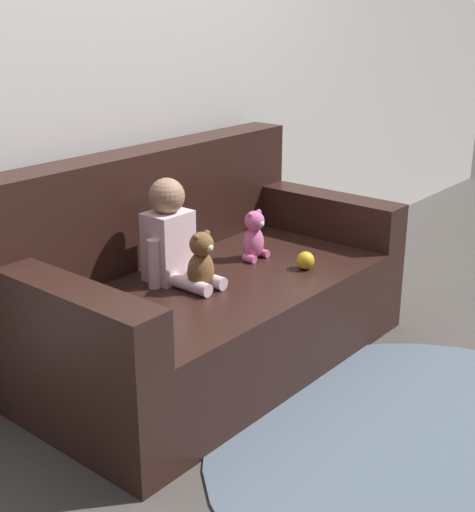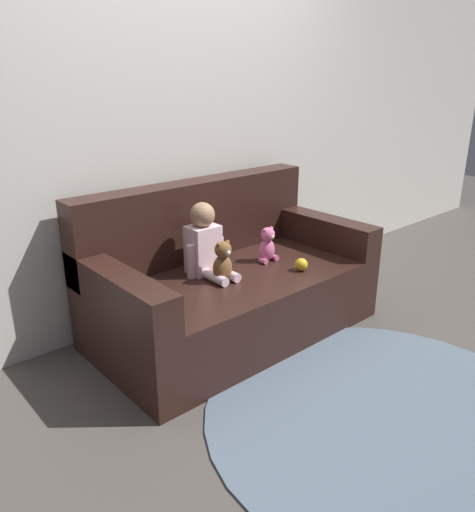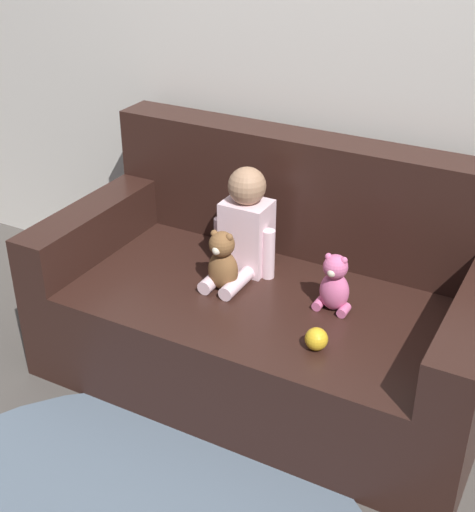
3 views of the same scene
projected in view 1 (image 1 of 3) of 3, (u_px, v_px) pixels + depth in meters
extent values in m
plane|color=#4C4742|center=(214.00, 360.00, 3.10)|extent=(12.00, 12.00, 0.00)
cube|color=silver|center=(115.00, 45.00, 2.98)|extent=(8.00, 0.05, 2.60)
cube|color=black|center=(213.00, 318.00, 3.03)|extent=(1.68, 0.90, 0.40)
cube|color=black|center=(150.00, 204.00, 3.10)|extent=(1.68, 0.18, 0.49)
cube|color=black|center=(61.00, 310.00, 2.38)|extent=(0.16, 0.90, 0.20)
cube|color=black|center=(316.00, 212.00, 3.48)|extent=(0.16, 0.90, 0.20)
cube|color=silver|center=(168.00, 246.00, 2.88)|extent=(0.18, 0.14, 0.29)
sphere|color=#A37A5B|center=(167.00, 196.00, 2.81)|extent=(0.14, 0.14, 0.14)
cylinder|color=silver|center=(191.00, 285.00, 2.78)|extent=(0.05, 0.18, 0.05)
cylinder|color=silver|center=(206.00, 279.00, 2.85)|extent=(0.05, 0.18, 0.05)
cylinder|color=silver|center=(154.00, 264.00, 2.80)|extent=(0.05, 0.05, 0.20)
cylinder|color=silver|center=(190.00, 250.00, 2.95)|extent=(0.05, 0.05, 0.20)
ellipsoid|color=brown|center=(201.00, 271.00, 2.79)|extent=(0.12, 0.10, 0.16)
sphere|color=brown|center=(202.00, 244.00, 2.74)|extent=(0.10, 0.10, 0.10)
sphere|color=brown|center=(196.00, 237.00, 2.71)|extent=(0.03, 0.03, 0.03)
sphere|color=brown|center=(207.00, 233.00, 2.75)|extent=(0.03, 0.03, 0.03)
sphere|color=beige|center=(209.00, 248.00, 2.72)|extent=(0.03, 0.03, 0.03)
ellipsoid|color=#DB6699|center=(253.00, 243.00, 3.13)|extent=(0.11, 0.09, 0.14)
sphere|color=#DB6699|center=(254.00, 221.00, 3.09)|extent=(0.09, 0.09, 0.09)
sphere|color=#DB6699|center=(250.00, 215.00, 3.06)|extent=(0.02, 0.02, 0.02)
sphere|color=#DB6699|center=(259.00, 212.00, 3.10)|extent=(0.02, 0.02, 0.02)
sphere|color=beige|center=(261.00, 224.00, 3.07)|extent=(0.03, 0.03, 0.03)
cylinder|color=#DB6699|center=(250.00, 258.00, 3.10)|extent=(0.04, 0.06, 0.04)
cylinder|color=#DB6699|center=(263.00, 253.00, 3.17)|extent=(0.04, 0.06, 0.04)
sphere|color=gold|center=(305.00, 260.00, 3.02)|extent=(0.08, 0.08, 0.08)
cylinder|color=slate|center=(452.00, 457.00, 2.43)|extent=(1.71, 1.71, 0.01)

